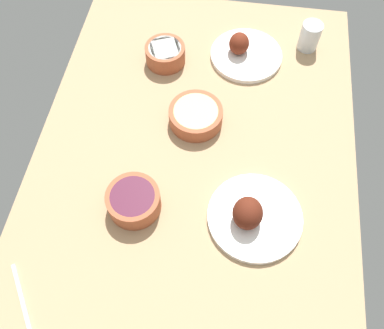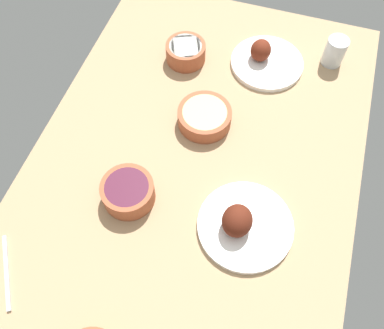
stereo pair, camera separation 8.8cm
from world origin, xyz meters
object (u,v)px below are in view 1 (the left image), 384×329
at_px(bowl_cream, 165,54).
at_px(water_tumbler, 310,36).
at_px(plate_far_side, 244,52).
at_px(fork_loose, 23,301).
at_px(plate_near_viewer, 252,216).
at_px(bowl_potatoes, 196,115).
at_px(bowl_onions, 134,201).

height_order(bowl_cream, water_tumbler, water_tumbler).
distance_m(plate_far_side, fork_loose, 0.96).
xyz_separation_m(plate_near_viewer, plate_far_side, (-0.56, -0.07, -0.00)).
bearing_deg(plate_far_side, water_tumbler, 109.73).
bearing_deg(plate_near_viewer, bowl_cream, -148.33).
bearing_deg(plate_near_viewer, bowl_potatoes, -147.18).
xyz_separation_m(bowl_potatoes, bowl_onions, (0.29, -0.12, 0.01)).
bearing_deg(plate_near_viewer, fork_loose, -61.20).
distance_m(bowl_potatoes, bowl_onions, 0.32).
relative_size(plate_far_side, bowl_cream, 1.83).
distance_m(plate_near_viewer, plate_far_side, 0.57).
bearing_deg(bowl_onions, bowl_cream, -178.95).
bearing_deg(plate_far_side, bowl_cream, -77.21).
bearing_deg(water_tumbler, fork_loose, -35.22).
bearing_deg(bowl_onions, fork_loose, -37.03).
distance_m(bowl_cream, fork_loose, 0.81).
bearing_deg(bowl_onions, plate_far_side, 157.32).
bearing_deg(water_tumbler, bowl_onions, -34.42).
xyz_separation_m(bowl_onions, fork_loose, (0.27, -0.21, -0.03)).
relative_size(bowl_potatoes, bowl_cream, 1.24).
height_order(bowl_potatoes, fork_loose, bowl_potatoes).
distance_m(bowl_onions, bowl_cream, 0.51).
bearing_deg(water_tumbler, plate_far_side, -70.27).
height_order(plate_near_viewer, bowl_potatoes, plate_near_viewer).
bearing_deg(plate_near_viewer, water_tumbler, 167.90).
height_order(bowl_onions, water_tumbler, water_tumbler).
distance_m(bowl_cream, water_tumbler, 0.47).
height_order(bowl_potatoes, bowl_cream, bowl_cream).
distance_m(plate_far_side, bowl_potatoes, 0.30).
relative_size(plate_near_viewer, fork_loose, 1.30).
height_order(plate_near_viewer, bowl_onions, plate_near_viewer).
relative_size(bowl_potatoes, fork_loose, 0.83).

